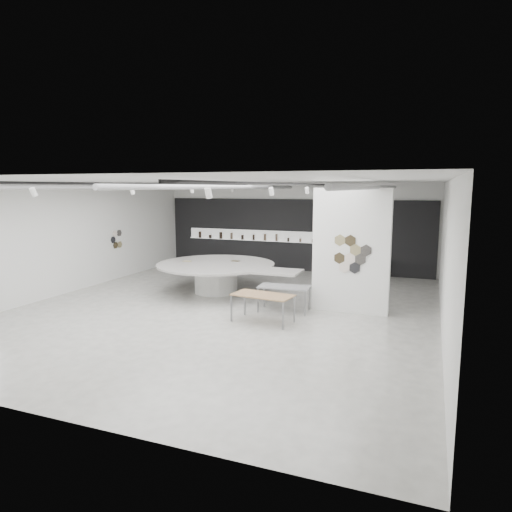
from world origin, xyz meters
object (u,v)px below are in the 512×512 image
at_px(partition_column, 351,251).
at_px(sample_table_wood, 263,297).
at_px(sample_table_stone, 284,288).
at_px(kitchen_counter, 361,264).
at_px(display_island, 218,274).

height_order(partition_column, sample_table_wood, partition_column).
bearing_deg(sample_table_stone, partition_column, 20.95).
bearing_deg(kitchen_counter, sample_table_stone, -100.02).
height_order(display_island, sample_table_wood, display_island).
distance_m(display_island, kitchen_counter, 6.29).
relative_size(sample_table_wood, kitchen_counter, 0.95).
distance_m(display_island, sample_table_stone, 3.22).
bearing_deg(partition_column, sample_table_stone, -159.05).
bearing_deg(display_island, kitchen_counter, 48.58).
relative_size(partition_column, display_island, 0.70).
distance_m(display_island, sample_table_wood, 3.78).
xyz_separation_m(sample_table_wood, kitchen_counter, (1.51, 7.41, -0.20)).
relative_size(display_island, sample_table_stone, 3.40).
xyz_separation_m(partition_column, sample_table_stone, (-1.80, -0.69, -1.11)).
bearing_deg(display_island, partition_column, -9.63).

